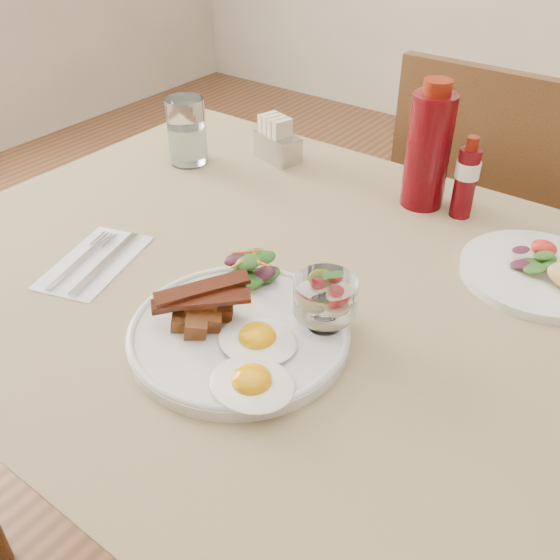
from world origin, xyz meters
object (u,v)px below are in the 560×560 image
(ketchup_bottle, at_px, (428,149))
(fruit_cup, at_px, (325,297))
(chair_far, at_px, (491,238))
(table, at_px, (339,349))
(main_plate, at_px, (239,334))
(sugar_caddy, at_px, (277,142))
(second_plate, at_px, (550,274))
(hot_sauce_bottle, at_px, (466,179))
(water_glass, at_px, (187,135))

(ketchup_bottle, bearing_deg, fruit_cup, -81.60)
(chair_far, bearing_deg, table, -90.00)
(chair_far, height_order, main_plate, chair_far)
(sugar_caddy, bearing_deg, ketchup_bottle, 16.67)
(chair_far, height_order, ketchup_bottle, ketchup_bottle)
(chair_far, bearing_deg, fruit_cup, -88.58)
(table, relative_size, second_plate, 5.65)
(chair_far, distance_m, fruit_cup, 0.79)
(ketchup_bottle, xyz_separation_m, hot_sauce_bottle, (0.07, 0.00, -0.03))
(table, bearing_deg, hot_sauce_bottle, 84.41)
(hot_sauce_bottle, relative_size, sugar_caddy, 1.34)
(main_plate, relative_size, hot_sauce_bottle, 2.01)
(fruit_cup, xyz_separation_m, ketchup_bottle, (-0.06, 0.39, 0.04))
(hot_sauce_bottle, bearing_deg, water_glass, -167.20)
(main_plate, distance_m, ketchup_bottle, 0.48)
(chair_far, relative_size, sugar_caddy, 8.98)
(table, bearing_deg, chair_far, 90.00)
(second_plate, xyz_separation_m, ketchup_bottle, (-0.25, 0.11, 0.09))
(hot_sauce_bottle, bearing_deg, table, -95.59)
(sugar_caddy, bearing_deg, hot_sauce_bottle, 16.70)
(hot_sauce_bottle, bearing_deg, second_plate, -30.72)
(main_plate, bearing_deg, chair_far, 85.58)
(ketchup_bottle, relative_size, water_glass, 1.71)
(hot_sauce_bottle, xyz_separation_m, sugar_caddy, (-0.38, -0.00, -0.03))
(main_plate, xyz_separation_m, ketchup_bottle, (0.02, 0.47, 0.09))
(main_plate, bearing_deg, fruit_cup, 41.28)
(ketchup_bottle, bearing_deg, water_glass, -165.33)
(chair_far, xyz_separation_m, second_plate, (0.21, -0.45, 0.24))
(chair_far, bearing_deg, sugar_caddy, -135.18)
(fruit_cup, height_order, water_glass, water_glass)
(chair_far, height_order, hot_sauce_bottle, chair_far)
(fruit_cup, distance_m, sugar_caddy, 0.54)
(ketchup_bottle, bearing_deg, second_plate, -22.96)
(ketchup_bottle, bearing_deg, main_plate, -92.80)
(chair_far, bearing_deg, main_plate, -94.42)
(second_plate, bearing_deg, water_glass, -179.31)
(table, height_order, chair_far, chair_far)
(table, bearing_deg, sugar_caddy, 138.04)
(chair_far, distance_m, ketchup_bottle, 0.48)
(sugar_caddy, distance_m, water_glass, 0.17)
(hot_sauce_bottle, bearing_deg, fruit_cup, -91.86)
(table, height_order, fruit_cup, fruit_cup)
(table, bearing_deg, water_glass, 157.13)
(chair_far, height_order, sugar_caddy, chair_far)
(fruit_cup, distance_m, water_glass, 0.57)
(fruit_cup, bearing_deg, sugar_caddy, 133.28)
(fruit_cup, xyz_separation_m, sugar_caddy, (-0.37, 0.39, -0.02))
(chair_far, bearing_deg, second_plate, -64.82)
(fruit_cup, relative_size, second_plate, 0.34)
(fruit_cup, xyz_separation_m, hot_sauce_bottle, (0.01, 0.40, 0.01))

